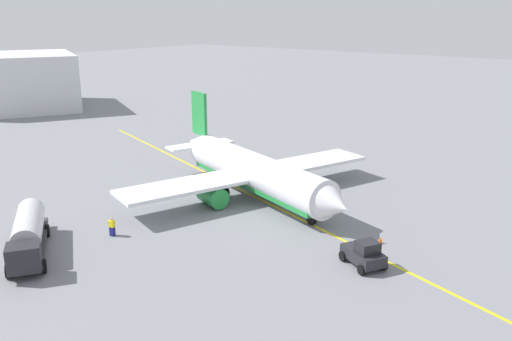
% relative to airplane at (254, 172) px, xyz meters
% --- Properties ---
extents(ground_plane, '(400.00, 400.00, 0.00)m').
position_rel_airplane_xyz_m(ground_plane, '(0.44, -0.14, -2.72)').
color(ground_plane, slate).
extents(airplane, '(28.70, 29.44, 9.80)m').
position_rel_airplane_xyz_m(airplane, '(0.00, 0.00, 0.00)').
color(airplane, white).
rests_on(airplane, ground).
extents(fuel_tanker, '(10.76, 8.24, 3.15)m').
position_rel_airplane_xyz_m(fuel_tanker, '(-5.60, -22.54, -0.98)').
color(fuel_tanker, '#2D2D33').
rests_on(fuel_tanker, ground).
extents(pushback_tug, '(4.12, 3.63, 2.20)m').
position_rel_airplane_xyz_m(pushback_tug, '(17.07, -7.67, -1.71)').
color(pushback_tug, '#232328').
rests_on(pushback_tug, ground).
extents(refueling_worker, '(0.57, 0.43, 1.71)m').
position_rel_airplane_xyz_m(refueling_worker, '(-3.18, -16.11, -1.89)').
color(refueling_worker, navy).
rests_on(refueling_worker, ground).
extents(safety_cone_nose, '(0.55, 0.55, 0.61)m').
position_rel_airplane_xyz_m(safety_cone_nose, '(16.20, -2.97, -2.41)').
color(safety_cone_nose, '#F2590F').
rests_on(safety_cone_nose, ground).
extents(distant_hangar, '(29.06, 27.90, 11.00)m').
position_rel_airplane_xyz_m(distant_hangar, '(-71.38, 14.20, 2.78)').
color(distant_hangar, silver).
rests_on(distant_hangar, ground).
extents(taxi_line_marking, '(78.69, 25.60, 0.01)m').
position_rel_airplane_xyz_m(taxi_line_marking, '(0.44, -0.14, -2.71)').
color(taxi_line_marking, yellow).
rests_on(taxi_line_marking, ground).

